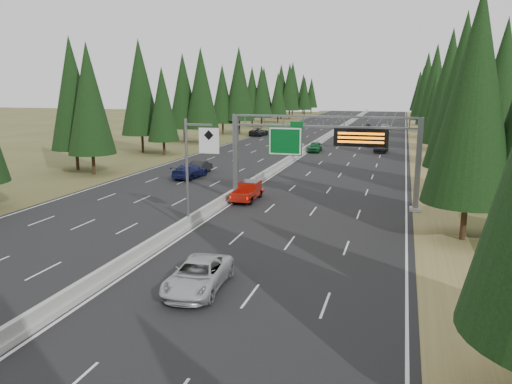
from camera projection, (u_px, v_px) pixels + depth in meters
road at (315, 145)px, 88.56m from camera, size 32.00×260.00×0.08m
shoulder_right at (420, 149)px, 83.65m from camera, size 3.60×260.00×0.06m
shoulder_left at (221, 142)px, 93.47m from camera, size 3.60×260.00×0.06m
median_barrier at (315, 143)px, 88.48m from camera, size 0.70×260.00×0.85m
sign_gantry at (330, 147)px, 42.67m from camera, size 16.75×0.98×7.80m
hov_sign_pole at (194, 166)px, 35.78m from camera, size 2.80×0.50×8.00m
tree_row_right at (461, 92)px, 63.11m from camera, size 11.75×240.38×18.94m
tree_row_left at (182, 91)px, 86.18m from camera, size 11.86×240.11×18.94m
silver_minivan at (198, 275)px, 25.53m from camera, size 2.88×5.66×1.53m
red_pickup at (249, 190)px, 45.95m from camera, size 1.82×5.10×1.66m
car_ahead_green at (315, 147)px, 79.53m from camera, size 1.95×4.73×1.60m
car_ahead_dkred at (371, 142)px, 86.95m from camera, size 1.82×4.54×1.47m
car_ahead_dkgrey at (381, 148)px, 79.23m from camera, size 2.35×4.88×1.37m
car_ahead_white at (385, 127)px, 120.68m from camera, size 2.36×4.76×1.30m
car_ahead_far at (368, 126)px, 121.21m from camera, size 1.94×4.24×1.41m
car_onc_near at (200, 167)px, 59.89m from camera, size 1.93×4.82×1.56m
car_onc_blue at (190, 171)px, 56.78m from camera, size 2.71×5.71×1.61m
car_onc_white at (298, 146)px, 81.35m from camera, size 2.12×4.73×1.58m
car_onc_far at (259, 132)px, 105.67m from camera, size 3.14×6.02×1.62m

